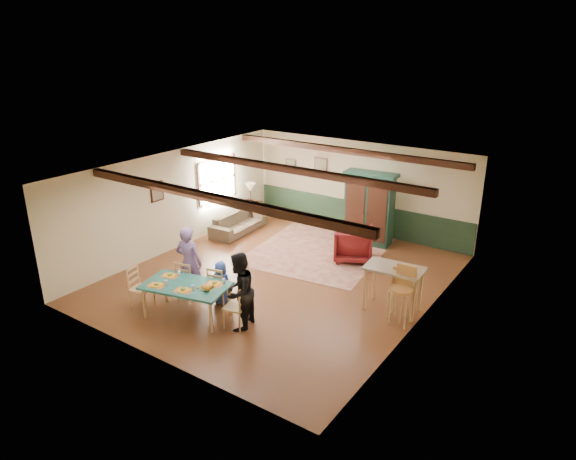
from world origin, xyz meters
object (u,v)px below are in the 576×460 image
Objects in this scene: dining_chair_end_left at (141,288)px; armchair at (353,243)px; bar_stool_left at (397,295)px; person_man at (189,263)px; bar_stool_right at (401,297)px; cat at (206,287)px; person_child at (221,283)px; person_woman at (239,292)px; dining_table at (187,301)px; counter_table at (393,289)px; sofa at (238,223)px; table_lamp at (250,192)px; dining_chair_far_left at (188,280)px; dining_chair_end_right at (235,306)px; end_table at (251,211)px; armoire at (369,208)px; dining_chair_far_right at (219,285)px.

armchair is at bearing -41.11° from dining_chair_end_left.
person_man is at bearing -160.82° from bar_stool_left.
bar_stool_left is (4.69, 2.66, 0.07)m from dining_chair_end_left.
bar_stool_left is at bearing 128.06° from bar_stool_right.
cat reaches higher than armchair.
person_child is at bearing 44.99° from armchair.
person_woman is 1.64× the size of person_child.
dining_table is at bearing -149.78° from bar_stool_left.
counter_table is (3.20, 1.81, 0.01)m from person_child.
bar_stool_right reaches higher than dining_table.
bar_stool_right reaches higher than dining_chair_end_left.
sofa is (-2.85, 4.43, -0.53)m from cat.
dining_table is 6.05m from table_lamp.
dining_chair_far_left is 4.52m from bar_stool_left.
counter_table is at bearing 108.98° from armchair.
end_table is (-3.68, 5.17, -0.14)m from dining_chair_end_right.
dining_chair_end_left is 0.45× the size of armoire.
dining_chair_far_left is 1.55× the size of table_lamp.
person_child is 2.79× the size of cat.
bar_stool_right is at bearing -114.53° from sofa.
dining_chair_end_right is at bearing -90.00° from dining_chair_end_left.
bar_stool_left is at bearing -169.57° from dining_chair_far_left.
table_lamp is (-0.29, 0.97, 0.66)m from sofa.
bar_stool_right reaches higher than cat.
cat is 0.17× the size of armoire.
table_lamp is (-3.68, 5.17, 0.49)m from dining_chair_end_right.
dining_chair_end_right is 1.06m from person_child.
bar_stool_right is (6.08, -2.24, 0.33)m from sofa.
person_man is 2.81× the size of table_lamp.
dining_chair_far_right is at bearing 45.58° from armchair.
dining_chair_end_left is at bearing -166.74° from dining_table.
dining_chair_end_left is at bearing 43.83° from dining_chair_far_left.
end_table is at bearing 150.49° from bar_stool_left.
person_woman reaches higher than counter_table.
cat is at bearing 139.20° from dining_chair_far_left.
armchair is at bearing -11.94° from end_table.
dining_chair_end_right is 0.69m from cat.
dining_chair_far_right is at bearing -149.39° from counter_table.
person_child reaches higher than dining_chair_far_left.
armoire is (1.06, 5.01, 0.53)m from person_child.
bar_stool_right is (4.85, 2.47, 0.15)m from dining_chair_end_left.
counter_table is 0.58m from bar_stool_right.
table_lamp is (-3.86, -0.42, -0.07)m from armoire.
person_man is 1.72× the size of person_child.
sofa is at bearing 157.41° from bar_stool_right.
armchair reaches higher than sofa.
dining_table is 0.71m from cat.
table_lamp is 0.56× the size of bar_stool_left.
armoire is at bearing 6.23° from table_lamp.
person_woman reaches higher than table_lamp.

